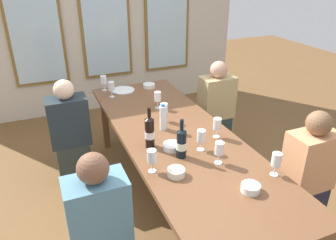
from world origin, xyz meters
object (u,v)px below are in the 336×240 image
at_px(wine_glass_8, 152,157).
at_px(seated_person_2, 71,136).
at_px(wine_glass_5, 201,136).
at_px(wine_glass_6, 111,86).
at_px(tasting_bowl_0, 176,172).
at_px(seated_person_0, 101,232).
at_px(wine_glass_2, 276,161).
at_px(wine_glass_1, 158,97).
at_px(wine_glass_3, 217,125).
at_px(tasting_bowl_3, 172,146).
at_px(wine_glass_4, 219,149).
at_px(tasting_bowl_1, 149,86).
at_px(dining_table, 177,141).
at_px(wine_bottle_0, 150,132).
at_px(wine_bottle_1, 181,143).
at_px(white_plate_0, 123,90).
at_px(tasting_bowl_2, 251,188).
at_px(wine_glass_0, 104,81).
at_px(seated_person_3, 216,110).
at_px(seated_person_1, 307,178).
at_px(water_bottle, 163,118).
at_px(wine_glass_7, 164,109).

bearing_deg(wine_glass_8, seated_person_2, 110.44).
relative_size(wine_glass_5, wine_glass_6, 1.00).
xyz_separation_m(tasting_bowl_0, seated_person_0, (-0.57, -0.10, -0.24)).
bearing_deg(wine_glass_2, wine_glass_1, 103.49).
bearing_deg(wine_glass_5, wine_glass_3, 31.17).
bearing_deg(tasting_bowl_3, wine_glass_4, -53.19).
height_order(tasting_bowl_1, wine_glass_1, wine_glass_1).
xyz_separation_m(dining_table, wine_bottle_0, (-0.28, -0.10, 0.20)).
bearing_deg(wine_bottle_1, tasting_bowl_0, -123.05).
relative_size(wine_glass_1, wine_glass_8, 1.00).
distance_m(wine_bottle_0, wine_bottle_1, 0.29).
bearing_deg(wine_glass_6, seated_person_0, -106.83).
bearing_deg(tasting_bowl_3, wine_glass_3, 4.62).
height_order(white_plate_0, tasting_bowl_2, tasting_bowl_2).
height_order(wine_glass_4, wine_glass_6, same).
distance_m(wine_glass_1, seated_person_0, 1.55).
bearing_deg(white_plate_0, seated_person_0, -110.21).
relative_size(wine_glass_0, seated_person_3, 0.16).
distance_m(white_plate_0, wine_glass_8, 1.66).
xyz_separation_m(tasting_bowl_1, seated_person_2, (-1.00, -0.45, -0.24)).
relative_size(wine_bottle_0, seated_person_0, 0.30).
bearing_deg(wine_glass_2, seated_person_0, 172.69).
bearing_deg(tasting_bowl_2, tasting_bowl_3, 110.67).
relative_size(wine_bottle_1, seated_person_0, 0.28).
relative_size(tasting_bowl_3, wine_glass_1, 0.85).
distance_m(wine_glass_2, seated_person_1, 0.55).
bearing_deg(seated_person_0, tasting_bowl_1, 61.50).
relative_size(wine_glass_0, wine_glass_6, 1.00).
bearing_deg(wine_glass_2, tasting_bowl_0, 158.06).
bearing_deg(seated_person_0, water_bottle, 46.22).
height_order(wine_glass_4, seated_person_3, seated_person_3).
relative_size(tasting_bowl_0, wine_glass_8, 0.73).
relative_size(wine_bottle_1, tasting_bowl_0, 2.48).
relative_size(wine_glass_4, seated_person_0, 0.16).
height_order(tasting_bowl_2, wine_glass_6, wine_glass_6).
distance_m(tasting_bowl_1, tasting_bowl_2, 2.08).
bearing_deg(seated_person_3, wine_glass_3, -120.89).
height_order(tasting_bowl_1, wine_glass_2, wine_glass_2).
distance_m(tasting_bowl_2, wine_glass_3, 0.74).
bearing_deg(seated_person_1, wine_glass_0, 119.89).
distance_m(wine_glass_5, wine_glass_7, 0.60).
relative_size(tasting_bowl_0, wine_glass_5, 0.73).
bearing_deg(wine_glass_8, tasting_bowl_0, -39.61).
bearing_deg(wine_glass_8, wine_glass_1, 66.73).
bearing_deg(tasting_bowl_2, tasting_bowl_1, 88.57).
xyz_separation_m(water_bottle, seated_person_3, (0.89, 0.58, -0.33)).
bearing_deg(wine_glass_3, wine_glass_8, -158.94).
height_order(dining_table, wine_glass_2, wine_glass_2).
bearing_deg(wine_glass_4, wine_glass_3, 61.71).
distance_m(water_bottle, wine_glass_2, 1.04).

